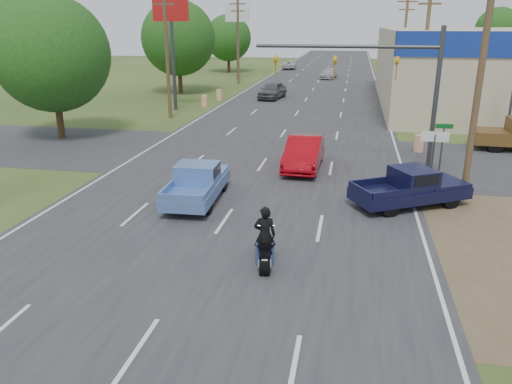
% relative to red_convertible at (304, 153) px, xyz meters
% --- Properties ---
extents(ground, '(200.00, 200.00, 0.00)m').
position_rel_red_convertible_xyz_m(ground, '(-2.21, -15.79, -0.80)').
color(ground, '#30441B').
rests_on(ground, ground).
extents(main_road, '(15.00, 180.00, 0.02)m').
position_rel_red_convertible_xyz_m(main_road, '(-2.21, 24.21, -0.79)').
color(main_road, '#2D2D30').
rests_on(main_road, ground).
extents(cross_road, '(120.00, 10.00, 0.02)m').
position_rel_red_convertible_xyz_m(cross_road, '(-2.21, 2.21, -0.79)').
color(cross_road, '#2D2D30').
rests_on(cross_road, ground).
extents(utility_pole_1, '(2.00, 0.28, 10.00)m').
position_rel_red_convertible_xyz_m(utility_pole_1, '(7.29, -2.79, 4.52)').
color(utility_pole_1, '#4C3823').
rests_on(utility_pole_1, ground).
extents(utility_pole_2, '(2.00, 0.28, 10.00)m').
position_rel_red_convertible_xyz_m(utility_pole_2, '(7.29, 15.21, 4.52)').
color(utility_pole_2, '#4C3823').
rests_on(utility_pole_2, ground).
extents(utility_pole_3, '(2.00, 0.28, 10.00)m').
position_rel_red_convertible_xyz_m(utility_pole_3, '(7.29, 33.21, 4.52)').
color(utility_pole_3, '#4C3823').
rests_on(utility_pole_3, ground).
extents(utility_pole_5, '(2.00, 0.28, 10.00)m').
position_rel_red_convertible_xyz_m(utility_pole_5, '(-11.71, 12.21, 4.52)').
color(utility_pole_5, '#4C3823').
rests_on(utility_pole_5, ground).
extents(utility_pole_6, '(2.00, 0.28, 10.00)m').
position_rel_red_convertible_xyz_m(utility_pole_6, '(-11.71, 36.21, 4.52)').
color(utility_pole_6, '#4C3823').
rests_on(utility_pole_6, ground).
extents(tree_0, '(7.14, 7.14, 8.84)m').
position_rel_red_convertible_xyz_m(tree_0, '(-16.21, 4.21, 4.46)').
color(tree_0, '#422D19').
rests_on(tree_0, ground).
extents(tree_1, '(7.56, 7.56, 9.36)m').
position_rel_red_convertible_xyz_m(tree_1, '(-15.71, 26.21, 4.77)').
color(tree_1, '#422D19').
rests_on(tree_1, ground).
extents(tree_2, '(6.72, 6.72, 8.32)m').
position_rel_red_convertible_xyz_m(tree_2, '(-16.41, 50.21, 4.15)').
color(tree_2, '#422D19').
rests_on(tree_2, ground).
extents(tree_4, '(9.24, 9.24, 11.44)m').
position_rel_red_convertible_xyz_m(tree_4, '(-57.21, 59.21, 6.01)').
color(tree_4, '#422D19').
rests_on(tree_4, ground).
extents(tree_5, '(7.98, 7.98, 9.88)m').
position_rel_red_convertible_xyz_m(tree_5, '(27.79, 79.21, 5.08)').
color(tree_5, '#422D19').
rests_on(tree_5, ground).
extents(tree_6, '(8.82, 8.82, 10.92)m').
position_rel_red_convertible_xyz_m(tree_6, '(-32.21, 79.21, 5.70)').
color(tree_6, '#422D19').
rests_on(tree_6, ground).
extents(barrel_0, '(0.56, 0.56, 1.00)m').
position_rel_red_convertible_xyz_m(barrel_0, '(5.79, -3.79, -0.30)').
color(barrel_0, orange).
rests_on(barrel_0, ground).
extents(barrel_1, '(0.56, 0.56, 1.00)m').
position_rel_red_convertible_xyz_m(barrel_1, '(6.19, 4.71, -0.30)').
color(barrel_1, orange).
rests_on(barrel_1, ground).
extents(barrel_2, '(0.56, 0.56, 1.00)m').
position_rel_red_convertible_xyz_m(barrel_2, '(-10.71, 18.21, -0.30)').
color(barrel_2, orange).
rests_on(barrel_2, ground).
extents(barrel_3, '(0.56, 0.56, 1.00)m').
position_rel_red_convertible_xyz_m(barrel_3, '(-10.41, 22.21, -0.30)').
color(barrel_3, orange).
rests_on(barrel_3, ground).
extents(pole_sign_left_near, '(3.00, 0.35, 9.20)m').
position_rel_red_convertible_xyz_m(pole_sign_left_near, '(-12.71, 16.21, 6.37)').
color(pole_sign_left_near, '#3F3F44').
rests_on(pole_sign_left_near, ground).
extents(pole_sign_left_far, '(3.00, 0.35, 9.20)m').
position_rel_red_convertible_xyz_m(pole_sign_left_far, '(-12.71, 40.21, 6.37)').
color(pole_sign_left_far, '#3F3F44').
rests_on(pole_sign_left_far, ground).
extents(lane_sign, '(1.20, 0.08, 2.52)m').
position_rel_red_convertible_xyz_m(lane_sign, '(5.99, -1.79, 1.10)').
color(lane_sign, '#3F3F44').
rests_on(lane_sign, ground).
extents(street_name_sign, '(0.80, 0.08, 2.61)m').
position_rel_red_convertible_xyz_m(street_name_sign, '(6.59, -0.29, 0.81)').
color(street_name_sign, '#3F3F44').
rests_on(street_name_sign, ground).
extents(signal_mast, '(9.12, 0.40, 7.00)m').
position_rel_red_convertible_xyz_m(signal_mast, '(3.61, 1.21, 4.00)').
color(signal_mast, '#3F3F44').
rests_on(signal_mast, ground).
extents(red_convertible, '(1.81, 4.90, 1.60)m').
position_rel_red_convertible_xyz_m(red_convertible, '(0.00, 0.00, 0.00)').
color(red_convertible, '#A50710').
rests_on(red_convertible, ground).
extents(motorcycle, '(0.75, 2.08, 1.06)m').
position_rel_red_convertible_xyz_m(motorcycle, '(-0.07, -11.10, -0.33)').
color(motorcycle, black).
rests_on(motorcycle, ground).
extents(rider, '(0.74, 0.55, 1.84)m').
position_rel_red_convertible_xyz_m(rider, '(-0.08, -11.05, 0.12)').
color(rider, black).
rests_on(rider, ground).
extents(blue_pickup, '(2.06, 4.89, 1.60)m').
position_rel_red_convertible_xyz_m(blue_pickup, '(-3.88, -5.69, 0.00)').
color(blue_pickup, black).
rests_on(blue_pickup, ground).
extents(navy_pickup, '(5.04, 3.98, 1.58)m').
position_rel_red_convertible_xyz_m(navy_pickup, '(4.89, -4.67, -0.00)').
color(navy_pickup, black).
rests_on(navy_pickup, ground).
extents(distant_car_grey, '(2.56, 4.95, 1.61)m').
position_rel_red_convertible_xyz_m(distant_car_grey, '(-5.53, 24.10, 0.00)').
color(distant_car_grey, '#4E4E52').
rests_on(distant_car_grey, ground).
extents(distant_car_silver, '(2.34, 4.65, 1.30)m').
position_rel_red_convertible_xyz_m(distant_car_silver, '(-1.11, 43.82, -0.15)').
color(distant_car_silver, '#BABABF').
rests_on(distant_car_silver, ground).
extents(distant_car_white, '(2.43, 4.72, 1.27)m').
position_rel_red_convertible_xyz_m(distant_car_white, '(-8.13, 57.05, -0.17)').
color(distant_car_white, silver).
rests_on(distant_car_white, ground).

